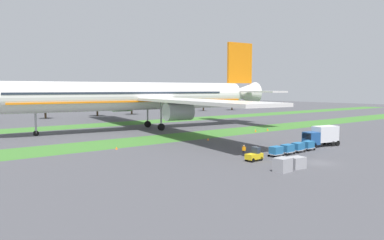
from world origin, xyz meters
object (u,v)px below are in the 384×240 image
Objects in this scene: cargo_dolly_second at (287,149)px; taxiway_marker_2 at (268,129)px; cargo_dolly_fourth at (308,145)px; taxiway_marker_1 at (256,130)px; catering_truck at (321,135)px; ground_crew_marshaller at (244,150)px; uld_container_1 at (283,165)px; airliner at (146,96)px; taxiway_marker_0 at (208,139)px; taxiway_marker_3 at (116,148)px; cargo_dolly_third at (298,147)px; baggage_tug at (254,155)px; cargo_dolly_lead at (276,151)px; uld_container_0 at (296,163)px.

cargo_dolly_second reaches higher than taxiway_marker_2.
cargo_dolly_fourth is 3.25× the size of taxiway_marker_1.
catering_truck reaches higher than cargo_dolly_second.
ground_crew_marshaller reaches higher than cargo_dolly_second.
uld_container_1 is 2.88× the size of taxiway_marker_1.
airliner is 176.45× the size of taxiway_marker_0.
taxiway_marker_3 is (-19.28, 1.25, -0.01)m from taxiway_marker_0.
catering_truck is (11.09, -42.49, -6.49)m from airliner.
cargo_dolly_second is 7.18m from ground_crew_marshaller.
cargo_dolly_third is 1.13× the size of uld_container_1.
ground_crew_marshaller is 3.50× the size of taxiway_marker_0.
catering_truck is at bearing -107.40° from taxiway_marker_1.
taxiway_marker_3 is (-24.94, 20.38, -0.68)m from cargo_dolly_fourth.
catering_truck reaches higher than baggage_tug.
cargo_dolly_lead is at bearing -132.24° from taxiway_marker_1.
taxiway_marker_1 is (25.43, 30.05, -0.41)m from uld_container_0.
airliner is 38.87× the size of cargo_dolly_second.
cargo_dolly_third is 4.54× the size of taxiway_marker_0.
cargo_dolly_lead reaches higher than taxiway_marker_2.
taxiway_marker_3 is (-37.35, -2.50, -0.11)m from taxiway_marker_1.
uld_container_1 is 41.48m from taxiway_marker_1.
airliner reaches higher than taxiway_marker_0.
uld_container_0 is at bearing 122.53° from cargo_dolly_third.
uld_container_1 is 28.41m from taxiway_marker_0.
cargo_dolly_fourth is 1.13× the size of uld_container_0.
taxiway_marker_0 reaches higher than taxiway_marker_3.
cargo_dolly_lead is 1.00× the size of cargo_dolly_third.
airliner is 44.46m from cargo_dolly_second.
uld_container_0 is at bearing 125.51° from catering_truck.
cargo_dolly_second and cargo_dolly_fourth have the same top height.
uld_container_0 is at bearing -66.60° from taxiway_marker_3.
catering_truck is at bearing -58.06° from taxiway_marker_0.
taxiway_marker_0 is (8.05, 19.69, -0.57)m from baggage_tug.
taxiway_marker_0 is at bearing 43.49° from catering_truck.
taxiway_marker_3 is at bearing 35.74° from cargo_dolly_lead.
cargo_dolly_fourth is 19.96m from taxiway_marker_0.
baggage_tug is 5.61× the size of taxiway_marker_3.
cargo_dolly_lead reaches higher than taxiway_marker_0.
cargo_dolly_second is at bearing -128.22° from taxiway_marker_1.
uld_container_0 is (-4.33, -6.82, -0.17)m from cargo_dolly_lead.
taxiway_marker_0 is 1.05× the size of taxiway_marker_3.
cargo_dolly_third is (10.82, 0.44, 0.10)m from baggage_tug.
catering_truck is at bearing -85.68° from cargo_dolly_second.
cargo_dolly_fourth is 0.31× the size of catering_truck.
ground_crew_marshaller is (-12.26, 2.90, 0.03)m from cargo_dolly_fourth.
baggage_tug is at bearing 90.00° from cargo_dolly_third.
taxiway_marker_1 is at bearing -88.57° from ground_crew_marshaller.
cargo_dolly_fourth is 32.21m from taxiway_marker_3.
cargo_dolly_second is 4.54× the size of taxiway_marker_0.
cargo_dolly_third is 19.46m from taxiway_marker_0.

